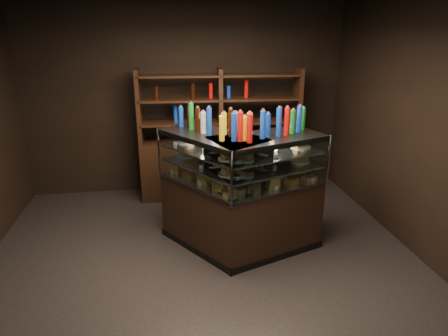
{
  "coord_description": "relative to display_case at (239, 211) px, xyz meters",
  "views": [
    {
      "loc": [
        -0.38,
        -3.85,
        2.55
      ],
      "look_at": [
        0.26,
        0.31,
        1.07
      ],
      "focal_mm": 32.0,
      "sensor_mm": 36.0,
      "label": 1
    }
  ],
  "objects": [
    {
      "name": "back_shelving",
      "position": [
        0.01,
        1.63,
        0.13
      ],
      "size": [
        2.46,
        0.53,
        2.0
      ],
      "rotation": [
        0.0,
        0.0,
        -0.04
      ],
      "color": "black",
      "rests_on": "ground"
    },
    {
      "name": "potted_conifer",
      "position": [
        0.39,
        0.3,
        0.02
      ],
      "size": [
        0.41,
        0.41,
        0.88
      ],
      "rotation": [
        0.0,
        0.0,
        -0.21
      ],
      "color": "black",
      "rests_on": "ground"
    },
    {
      "name": "food_display",
      "position": [
        -0.0,
        -0.01,
        0.59
      ],
      "size": [
        1.61,
        1.08,
        0.44
      ],
      "color": "#BC8943",
      "rests_on": "display_case"
    },
    {
      "name": "ground",
      "position": [
        -0.45,
        -0.42,
        -0.48
      ],
      "size": [
        5.0,
        5.0,
        0.0
      ],
      "primitive_type": "plane",
      "color": "black",
      "rests_on": "ground"
    },
    {
      "name": "display_case",
      "position": [
        0.0,
        0.0,
        0.0
      ],
      "size": [
        1.95,
        1.45,
        1.43
      ],
      "rotation": [
        0.0,
        0.0,
        -0.31
      ],
      "color": "black",
      "rests_on": "ground"
    },
    {
      "name": "bottles_top",
      "position": [
        0.0,
        0.0,
        1.08
      ],
      "size": [
        1.45,
        0.94,
        0.3
      ],
      "color": "#147223",
      "rests_on": "display_case"
    },
    {
      "name": "room_shell",
      "position": [
        -0.45,
        -0.42,
        1.46
      ],
      "size": [
        5.02,
        5.02,
        3.01
      ],
      "color": "black",
      "rests_on": "ground"
    }
  ]
}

